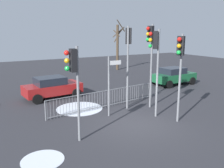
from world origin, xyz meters
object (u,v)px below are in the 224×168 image
Objects in this scene: traffic_light_mid_right at (74,73)px; direction_sign_post at (110,83)px; car_red_trailing at (52,87)px; traffic_light_foreground_right at (180,59)px; traffic_light_foreground_left at (150,48)px; traffic_light_mid_left at (155,54)px; traffic_light_rear_left at (128,49)px; car_green_far at (173,76)px; bare_tree_left at (118,45)px.

traffic_light_mid_right is 1.22× the size of direction_sign_post.
traffic_light_foreground_right is at bearing -66.71° from car_red_trailing.
traffic_light_foreground_right is 0.90× the size of traffic_light_foreground_left.
traffic_light_mid_left is 1.98m from traffic_light_rear_left.
traffic_light_foreground_left is at bearing -146.96° from car_green_far.
traffic_light_rear_left is 1.21× the size of car_red_trailing.
traffic_light_mid_left is at bearing 136.26° from traffic_light_foreground_left.
traffic_light_rear_left is 0.83× the size of bare_tree_left.
traffic_light_foreground_left reaches higher than car_red_trailing.
traffic_light_rear_left is 1.26m from traffic_light_foreground_left.
car_red_trailing and car_green_far have the same top height.
traffic_light_mid_right is (-4.73, -0.84, -0.49)m from traffic_light_mid_left.
bare_tree_left is (5.83, 13.49, -0.69)m from traffic_light_foreground_left.
traffic_light_foreground_right is 8.95m from car_red_trailing.
traffic_light_foreground_right reaches higher than car_green_far.
traffic_light_foreground_right is 1.13× the size of car_green_far.
traffic_light_foreground_right is at bearing -126.21° from traffic_light_mid_left.
traffic_light_mid_left reaches higher than direction_sign_post.
traffic_light_mid_right is 13.06m from car_green_far.
bare_tree_left is at bearing 34.22° from car_red_trailing.
traffic_light_mid_right is 0.68× the size of bare_tree_left.
car_red_trailing is at bearing -7.15° from traffic_light_mid_right.
traffic_light_rear_left reaches higher than direction_sign_post.
direction_sign_post is (-2.45, 2.50, -1.40)m from traffic_light_foreground_right.
bare_tree_left is (8.55, 13.61, 1.08)m from direction_sign_post.
direction_sign_post is 9.56m from car_green_far.
traffic_light_mid_left reaches higher than car_green_far.
bare_tree_left is (10.26, 8.57, 2.11)m from car_red_trailing.
traffic_light_foreground_left reaches higher than traffic_light_mid_right.
traffic_light_rear_left is 5.19m from traffic_light_mid_right.
traffic_light_rear_left is at bearing -56.36° from traffic_light_mid_right.
traffic_light_mid_left is at bearing -78.89° from traffic_light_mid_right.
traffic_light_foreground_left is at bearing 13.33° from traffic_light_rear_left.
bare_tree_left is at bearing 103.36° from traffic_light_rear_left.
traffic_light_mid_left is 0.80× the size of bare_tree_left.
car_green_far is at bearing 25.52° from direction_sign_post.
traffic_light_rear_left reaches higher than car_green_far.
traffic_light_rear_left is 1.48× the size of direction_sign_post.
traffic_light_foreground_left is 7.19m from car_red_trailing.
direction_sign_post reaches higher than car_green_far.
traffic_light_rear_left is 1.09× the size of traffic_light_foreground_right.
traffic_light_mid_left reaches higher than traffic_light_mid_right.
traffic_light_rear_left reaches higher than traffic_light_foreground_right.
traffic_light_foreground_left is at bearing -113.38° from bare_tree_left.
traffic_light_mid_left is 1.16× the size of car_red_trailing.
traffic_light_mid_left is 0.96× the size of traffic_light_rear_left.
car_green_far is at bearing -10.31° from car_red_trailing.
car_green_far is at bearing -70.18° from traffic_light_foreground_left.
bare_tree_left is (0.02, 9.40, 2.11)m from car_green_far.
traffic_light_mid_left is 1.54m from traffic_light_foreground_left.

